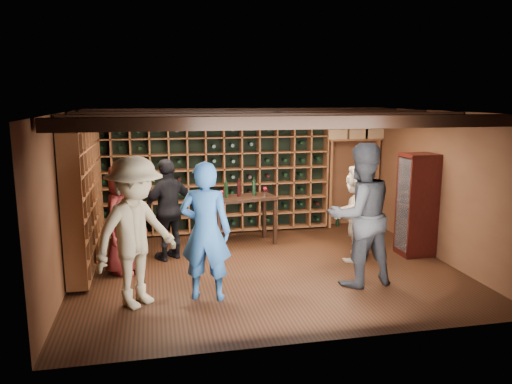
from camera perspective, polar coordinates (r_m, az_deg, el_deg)
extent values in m
plane|color=black|center=(8.14, 1.16, -8.74)|extent=(6.00, 6.00, 0.00)
plane|color=#55311D|center=(10.23, -1.94, 2.54)|extent=(6.00, 0.00, 6.00)
plane|color=#55311D|center=(5.47, 7.08, -4.94)|extent=(6.00, 0.00, 6.00)
plane|color=#55311D|center=(7.73, -21.05, -0.92)|extent=(0.00, 5.00, 5.00)
plane|color=#55311D|center=(8.96, 20.24, 0.68)|extent=(0.00, 5.00, 5.00)
plane|color=black|center=(7.67, 1.23, 9.14)|extent=(6.00, 6.00, 0.00)
cube|color=black|center=(6.13, 4.61, 7.92)|extent=(5.90, 0.18, 0.16)
cube|color=black|center=(7.19, 2.13, 8.38)|extent=(5.90, 0.18, 0.16)
cube|color=black|center=(8.26, 0.28, 8.71)|extent=(5.90, 0.18, 0.16)
cube|color=black|center=(9.34, -1.14, 8.96)|extent=(5.90, 0.18, 0.16)
cylinder|color=black|center=(7.50, -7.84, 8.16)|extent=(0.10, 0.10, 0.10)
cylinder|color=black|center=(8.13, 2.67, 8.45)|extent=(0.10, 0.10, 0.10)
cylinder|color=black|center=(7.83, 11.87, 8.14)|extent=(0.10, 0.10, 0.10)
cylinder|color=black|center=(8.81, -1.83, 8.64)|extent=(0.10, 0.10, 0.10)
cube|color=brown|center=(10.00, -4.74, 1.74)|extent=(4.65, 0.30, 2.20)
cube|color=black|center=(10.00, -4.74, 1.74)|extent=(4.56, 0.02, 2.16)
cube|color=brown|center=(8.52, -19.02, -0.43)|extent=(0.30, 2.65, 2.20)
cube|color=black|center=(8.52, -19.02, -0.43)|extent=(0.29, 0.02, 2.16)
cube|color=brown|center=(10.66, 11.09, 5.93)|extent=(1.15, 0.32, 0.04)
cube|color=brown|center=(10.98, 13.42, 1.13)|extent=(0.05, 0.28, 1.85)
cube|color=brown|center=(10.59, 8.32, 0.96)|extent=(0.05, 0.28, 1.85)
cube|color=#AA7F55|center=(10.50, 9.09, 6.58)|extent=(0.40, 0.30, 0.20)
cube|color=#AA7F55|center=(10.67, 11.37, 6.57)|extent=(0.40, 0.30, 0.20)
cube|color=#AA7F55|center=(10.81, 13.08, 6.55)|extent=(0.40, 0.30, 0.20)
cube|color=black|center=(9.26, 17.62, -6.49)|extent=(0.55, 0.50, 0.10)
cube|color=black|center=(9.05, 17.92, -1.34)|extent=(0.55, 0.50, 1.70)
cube|color=white|center=(8.93, 16.47, -1.42)|extent=(0.01, 0.46, 1.60)
cube|color=black|center=(9.05, 17.92, -1.34)|extent=(0.50, 0.44, 0.02)
sphere|color=#59260C|center=(9.02, 17.85, -0.72)|extent=(0.18, 0.18, 0.18)
imported|color=navy|center=(6.75, -5.79, -4.49)|extent=(0.80, 0.64, 1.90)
imported|color=black|center=(7.37, 11.80, -2.59)|extent=(1.12, 0.93, 2.09)
imported|color=maroon|center=(8.00, -14.85, -2.97)|extent=(0.92, 1.01, 1.73)
imported|color=black|center=(8.50, -9.92, -1.99)|extent=(1.08, 0.88, 1.73)
imported|color=gray|center=(6.68, -13.59, -4.52)|extent=(1.45, 1.40, 1.99)
imported|color=tan|center=(8.59, 11.58, -2.28)|extent=(1.31, 1.48, 1.62)
cube|color=black|center=(9.23, -1.55, -0.70)|extent=(1.29, 0.82, 0.05)
cube|color=black|center=(8.92, -4.27, -4.11)|extent=(0.07, 0.07, 0.86)
cube|color=black|center=(9.31, 2.19, -3.44)|extent=(0.07, 0.07, 0.86)
cube|color=black|center=(9.38, -5.24, -3.37)|extent=(0.07, 0.07, 0.86)
cube|color=black|center=(9.76, 0.96, -2.77)|extent=(0.07, 0.07, 0.86)
cylinder|color=black|center=(9.14, -3.43, 0.23)|extent=(0.07, 0.07, 0.28)
cylinder|color=black|center=(9.22, -1.96, 0.34)|extent=(0.07, 0.07, 0.28)
cylinder|color=black|center=(9.33, -0.23, 0.47)|extent=(0.07, 0.07, 0.28)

